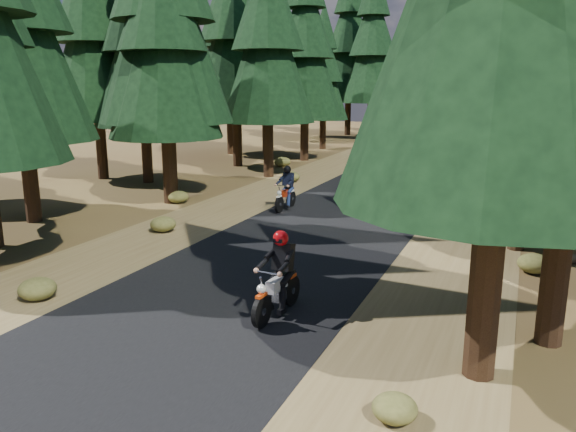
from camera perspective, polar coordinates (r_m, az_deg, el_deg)
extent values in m
plane|color=#432E18|center=(14.95, -2.25, -5.32)|extent=(120.00, 120.00, 0.00)
cube|color=black|center=(19.41, 4.03, -0.98)|extent=(6.00, 100.00, 0.01)
cube|color=brown|center=(21.29, -7.76, 0.20)|extent=(3.20, 100.00, 0.01)
cube|color=brown|center=(18.50, 17.64, -2.30)|extent=(3.20, 100.00, 0.01)
cylinder|color=black|center=(9.30, 20.04, 1.11)|extent=(0.53, 0.53, 5.85)
cylinder|color=black|center=(11.12, 26.10, 0.49)|extent=(0.50, 0.50, 5.11)
cylinder|color=black|center=(21.48, -25.06, 6.95)|extent=(0.53, 0.53, 5.73)
cone|color=black|center=(21.46, -26.02, 16.47)|extent=(4.87, 4.87, 7.17)
cylinder|color=black|center=(23.29, -12.17, 7.79)|extent=(0.51, 0.51, 5.34)
cone|color=black|center=(23.23, -12.59, 16.01)|extent=(4.54, 4.54, 6.68)
cylinder|color=black|center=(17.48, 22.73, 3.99)|extent=(0.48, 0.48, 4.52)
cone|color=black|center=(17.30, 23.58, 13.25)|extent=(3.84, 3.84, 5.65)
cylinder|color=black|center=(24.15, -12.04, 9.27)|extent=(0.56, 0.56, 6.43)
cone|color=black|center=(24.23, -12.51, 18.78)|extent=(5.46, 5.46, 8.03)
cylinder|color=black|center=(28.58, -14.29, 8.84)|extent=(0.52, 0.52, 5.56)
cone|color=black|center=(28.55, -14.70, 15.81)|extent=(4.73, 4.73, 6.95)
cylinder|color=black|center=(29.51, -2.02, 9.51)|extent=(0.53, 0.53, 5.72)
cone|color=black|center=(29.50, -2.08, 16.46)|extent=(4.86, 4.86, 7.15)
cylinder|color=black|center=(27.02, 24.95, 6.68)|extent=(0.48, 0.48, 4.51)
cone|color=black|center=(26.91, 25.54, 12.64)|extent=(3.83, 3.83, 5.64)
cone|color=black|center=(27.01, 25.99, 16.93)|extent=(2.93, 2.93, 4.06)
cylinder|color=black|center=(33.66, -5.22, 10.47)|extent=(0.55, 0.55, 6.37)
cone|color=black|center=(33.71, -5.37, 17.24)|extent=(5.41, 5.41, 7.96)
cylinder|color=black|center=(36.07, 1.70, 10.12)|extent=(0.53, 0.53, 5.64)
cone|color=black|center=(36.06, 1.73, 15.72)|extent=(4.79, 4.79, 7.05)
cone|color=black|center=(36.26, 1.76, 19.73)|extent=(3.67, 3.67, 5.08)
cylinder|color=black|center=(32.62, 24.72, 8.78)|extent=(0.53, 0.53, 5.83)
cone|color=black|center=(32.62, 25.35, 15.15)|extent=(4.95, 4.95, 7.29)
cylinder|color=black|center=(39.86, -2.26, 10.26)|extent=(0.52, 0.52, 5.45)
cone|color=black|center=(39.84, -2.31, 15.16)|extent=(4.63, 4.63, 6.81)
cone|color=black|center=(40.00, -2.34, 18.67)|extent=(3.54, 3.54, 4.90)
cylinder|color=black|center=(42.77, 3.57, 9.76)|extent=(0.48, 0.48, 4.42)
cone|color=black|center=(42.70, 3.63, 13.46)|extent=(3.76, 3.76, 5.52)
cone|color=black|center=(42.75, 3.67, 16.12)|extent=(2.87, 2.87, 3.98)
cone|color=black|center=(42.90, 3.71, 18.78)|extent=(1.99, 1.99, 3.31)
cylinder|color=black|center=(41.34, 26.43, 9.25)|extent=(0.53, 0.53, 5.76)
cone|color=black|center=(41.33, 26.95, 14.22)|extent=(4.90, 4.90, 7.21)
cylinder|color=black|center=(49.01, 1.56, 10.40)|extent=(0.49, 0.49, 4.75)
cone|color=black|center=(48.96, 1.58, 13.87)|extent=(4.04, 4.04, 5.93)
cone|color=black|center=(49.03, 1.60, 16.37)|extent=(3.09, 3.09, 4.27)
cone|color=black|center=(49.20, 1.62, 18.85)|extent=(2.14, 2.14, 3.56)
cylinder|color=black|center=(30.43, -18.61, 9.22)|extent=(0.54, 0.54, 6.00)
cone|color=black|center=(30.44, -19.15, 16.27)|extent=(5.10, 5.10, 7.50)
cylinder|color=black|center=(39.72, -5.88, 10.88)|extent=(0.56, 0.56, 6.40)
cone|color=black|center=(39.77, -6.02, 16.65)|extent=(5.44, 5.44, 8.00)
cone|color=black|center=(40.05, -6.12, 20.77)|extent=(4.16, 4.16, 5.76)
cylinder|color=black|center=(51.52, 8.39, 11.32)|extent=(0.56, 0.56, 6.40)
cone|color=black|center=(51.56, 8.55, 15.77)|extent=(5.44, 5.44, 8.00)
cone|color=black|center=(51.78, 8.66, 18.95)|extent=(4.16, 4.16, 5.76)
cylinder|color=black|center=(49.86, 24.38, 10.03)|extent=(0.54, 0.54, 6.00)
cone|color=black|center=(49.87, 24.80, 14.32)|extent=(5.10, 5.10, 7.50)
cone|color=black|center=(50.05, 25.11, 17.39)|extent=(3.90, 3.90, 5.40)
cylinder|color=black|center=(55.22, 6.13, 11.71)|extent=(0.57, 0.57, 6.80)
cone|color=black|center=(55.28, 6.25, 16.12)|extent=(5.78, 5.78, 8.50)
cone|color=black|center=(55.53, 6.33, 19.27)|extent=(4.42, 4.42, 6.12)
cylinder|color=black|center=(56.74, 12.94, 11.09)|extent=(0.54, 0.54, 6.00)
cone|color=black|center=(56.75, 13.14, 14.87)|extent=(5.10, 5.10, 7.50)
cone|color=black|center=(56.91, 13.29, 17.59)|extent=(3.90, 3.90, 5.40)
cone|color=black|center=(57.20, 13.44, 20.28)|extent=(2.70, 2.70, 4.50)
cylinder|color=black|center=(55.88, 21.19, 10.73)|extent=(0.56, 0.56, 6.40)
cone|color=black|center=(55.91, 21.54, 14.81)|extent=(5.44, 5.44, 8.00)
cone|color=black|center=(56.11, 21.79, 17.74)|extent=(4.16, 4.16, 5.76)
cylinder|color=black|center=(59.15, 17.38, 11.29)|extent=(0.57, 0.57, 6.80)
cone|color=black|center=(59.20, 17.67, 15.40)|extent=(5.78, 5.78, 8.50)
cone|color=black|center=(59.43, 17.89, 18.34)|extent=(4.42, 4.42, 6.12)
cylinder|color=black|center=(52.44, 1.62, 11.05)|extent=(0.52, 0.52, 5.60)
cone|color=black|center=(52.43, 1.65, 14.87)|extent=(4.76, 4.76, 7.00)
cone|color=black|center=(52.56, 1.67, 17.62)|extent=(3.64, 3.64, 5.04)
cone|color=black|center=(52.82, 1.69, 20.35)|extent=(2.52, 2.52, 4.20)
ellipsoid|color=#474C1E|center=(18.99, -12.58, -0.82)|extent=(0.84, 0.84, 0.50)
ellipsoid|color=#474C1E|center=(29.42, 25.64, 3.27)|extent=(1.14, 1.14, 0.68)
ellipsoid|color=#474C1E|center=(23.49, -11.09, 1.92)|extent=(0.85, 0.85, 0.51)
ellipsoid|color=#474C1E|center=(34.01, 21.32, 4.69)|extent=(0.85, 0.85, 0.51)
ellipsoid|color=#474C1E|center=(8.68, 10.79, -18.63)|extent=(0.66, 0.66, 0.40)
ellipsoid|color=#474C1E|center=(33.45, -0.57, 5.53)|extent=(0.96, 0.96, 0.58)
ellipsoid|color=#474C1E|center=(25.07, 22.82, 1.74)|extent=(0.72, 0.72, 0.43)
ellipsoid|color=#474C1E|center=(19.93, 24.02, -0.85)|extent=(1.01, 1.01, 0.61)
ellipsoid|color=#474C1E|center=(15.84, 23.72, -4.43)|extent=(0.84, 0.84, 0.50)
ellipsoid|color=#474C1E|center=(28.09, 0.28, 4.01)|extent=(0.89, 0.89, 0.54)
ellipsoid|color=#474C1E|center=(13.97, -24.11, -6.77)|extent=(0.83, 0.83, 0.50)
cube|color=black|center=(11.56, -1.14, -4.51)|extent=(0.42, 0.27, 0.59)
sphere|color=#AA060B|center=(11.44, -1.15, -2.47)|extent=(0.35, 0.35, 0.33)
cube|color=black|center=(21.61, -0.25, 3.63)|extent=(0.38, 0.23, 0.55)
sphere|color=black|center=(21.55, -0.25, 4.69)|extent=(0.31, 0.31, 0.31)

